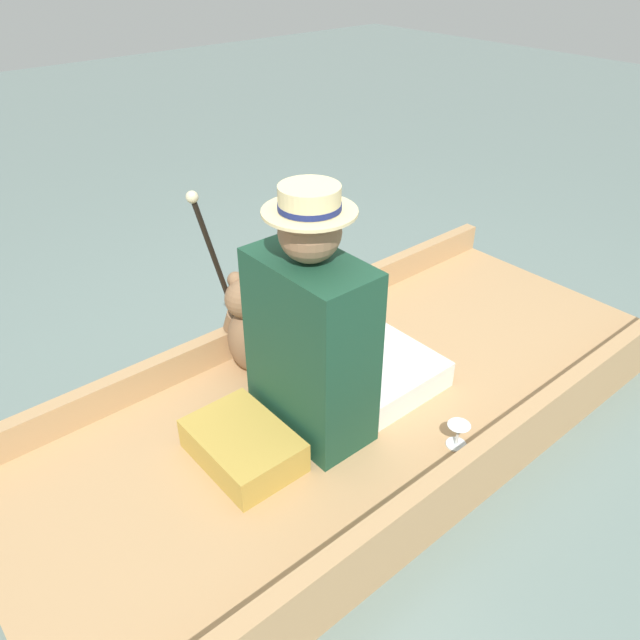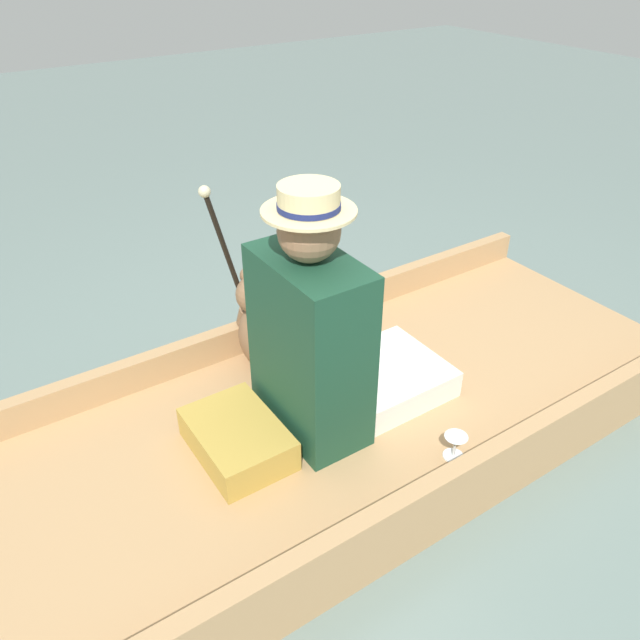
{
  "view_description": "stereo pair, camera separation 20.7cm",
  "coord_description": "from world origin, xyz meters",
  "px_view_note": "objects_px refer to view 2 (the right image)",
  "views": [
    {
      "loc": [
        1.33,
        -1.34,
        1.7
      ],
      "look_at": [
        0.0,
        -0.21,
        0.58
      ],
      "focal_mm": 35.0,
      "sensor_mm": 36.0,
      "label": 1
    },
    {
      "loc": [
        1.46,
        -1.17,
        1.7
      ],
      "look_at": [
        0.0,
        -0.21,
        0.58
      ],
      "focal_mm": 35.0,
      "sensor_mm": 36.0,
      "label": 2
    }
  ],
  "objects_px": {
    "seated_person": "(326,342)",
    "walking_cane": "(230,263)",
    "teddy_bear": "(258,323)",
    "wine_glass": "(455,442)"
  },
  "relations": [
    {
      "from": "teddy_bear",
      "to": "seated_person",
      "type": "bearing_deg",
      "value": 5.68
    },
    {
      "from": "teddy_bear",
      "to": "walking_cane",
      "type": "distance_m",
      "value": 0.28
    },
    {
      "from": "teddy_bear",
      "to": "walking_cane",
      "type": "height_order",
      "value": "walking_cane"
    },
    {
      "from": "walking_cane",
      "to": "teddy_bear",
      "type": "bearing_deg",
      "value": 51.46
    },
    {
      "from": "seated_person",
      "to": "walking_cane",
      "type": "height_order",
      "value": "seated_person"
    },
    {
      "from": "teddy_bear",
      "to": "wine_glass",
      "type": "relative_size",
      "value": 4.55
    },
    {
      "from": "teddy_bear",
      "to": "wine_glass",
      "type": "bearing_deg",
      "value": 19.03
    },
    {
      "from": "teddy_bear",
      "to": "wine_glass",
      "type": "xyz_separation_m",
      "value": [
        0.84,
        0.29,
        -0.13
      ]
    },
    {
      "from": "wine_glass",
      "to": "walking_cane",
      "type": "relative_size",
      "value": 0.12
    },
    {
      "from": "wine_glass",
      "to": "walking_cane",
      "type": "distance_m",
      "value": 1.05
    }
  ]
}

